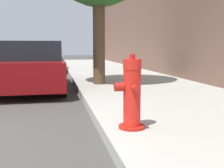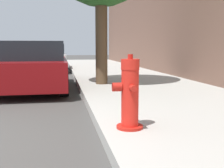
% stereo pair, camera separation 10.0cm
% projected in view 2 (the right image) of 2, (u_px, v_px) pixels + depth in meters
% --- Properties ---
extents(fire_hydrant, '(0.39, 0.40, 0.92)m').
position_uv_depth(fire_hydrant, '(130.00, 95.00, 3.46)').
color(fire_hydrant, red).
rests_on(fire_hydrant, sidewalk_slab).
extents(parked_car_near, '(1.83, 4.24, 1.31)m').
position_uv_depth(parked_car_near, '(33.00, 66.00, 7.72)').
color(parked_car_near, maroon).
rests_on(parked_car_near, ground_plane).
extents(parked_car_mid, '(1.89, 4.08, 1.33)m').
position_uv_depth(parked_car_mid, '(47.00, 58.00, 13.80)').
color(parked_car_mid, silver).
rests_on(parked_car_mid, ground_plane).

